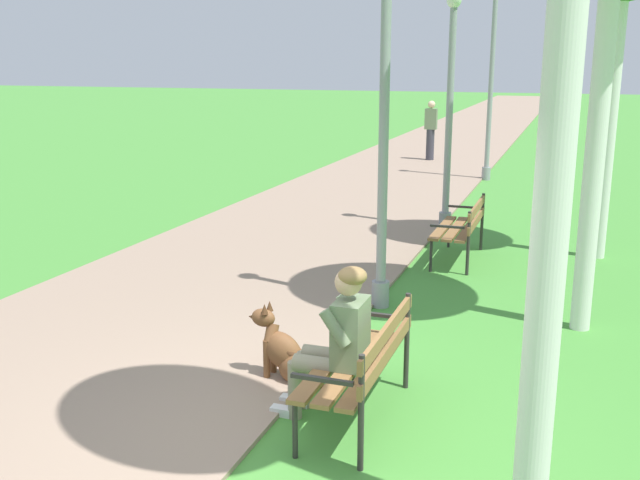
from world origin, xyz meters
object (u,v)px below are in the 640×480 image
object	(u,v)px
lamp_post_mid	(450,109)
person_seated_on_near_bench	(337,337)
park_bench_near	(364,359)
pedestrian_distant	(431,131)
lamp_post_far	(491,80)
park_bench_mid	(463,225)
lamp_post_near	(384,124)
dog_brown	(288,354)

from	to	relation	value
lamp_post_mid	person_seated_on_near_bench	bearing A→B (deg)	-87.04
park_bench_near	pedestrian_distant	xyz separation A→B (m)	(-2.44, 15.00, 0.33)
lamp_post_mid	pedestrian_distant	xyz separation A→B (m)	(-1.88, 8.24, -1.14)
lamp_post_far	pedestrian_distant	world-z (taller)	lamp_post_far
park_bench_near	park_bench_mid	bearing A→B (deg)	90.07
lamp_post_near	lamp_post_mid	distance (m)	4.08
person_seated_on_near_bench	pedestrian_distant	size ratio (longest dim) A/B	0.76
dog_brown	lamp_post_mid	xyz separation A→B (m)	(0.26, 6.30, 1.72)
park_bench_near	dog_brown	world-z (taller)	park_bench_near
lamp_post_near	lamp_post_far	size ratio (longest dim) A/B	0.91
lamp_post_far	lamp_post_near	bearing A→B (deg)	-90.06
park_bench_mid	person_seated_on_near_bench	distance (m)	4.99
park_bench_mid	dog_brown	xyz separation A→B (m)	(-0.81, -4.50, -0.25)
park_bench_near	pedestrian_distant	distance (m)	15.20
lamp_post_mid	dog_brown	bearing A→B (deg)	-92.34
park_bench_near	lamp_post_near	world-z (taller)	lamp_post_near
park_bench_mid	person_seated_on_near_bench	bearing A→B (deg)	-92.31
person_seated_on_near_bench	dog_brown	bearing A→B (deg)	141.36
park_bench_near	lamp_post_far	xyz separation A→B (m)	(-0.56, 12.24, 1.77)
person_seated_on_near_bench	pedestrian_distant	world-z (taller)	pedestrian_distant
park_bench_mid	dog_brown	bearing A→B (deg)	-100.19
park_bench_near	dog_brown	size ratio (longest dim) A/B	1.80
park_bench_near	dog_brown	bearing A→B (deg)	150.99
dog_brown	lamp_post_near	bearing A→B (deg)	83.82
park_bench_mid	pedestrian_distant	size ratio (longest dim) A/B	0.91
dog_brown	lamp_post_far	world-z (taller)	lamp_post_far
park_bench_mid	lamp_post_mid	distance (m)	2.39
park_bench_near	person_seated_on_near_bench	size ratio (longest dim) A/B	1.20
park_bench_mid	person_seated_on_near_bench	size ratio (longest dim) A/B	1.20
dog_brown	lamp_post_mid	size ratio (longest dim) A/B	0.22
park_bench_near	pedestrian_distant	world-z (taller)	pedestrian_distant
park_bench_mid	lamp_post_near	xyz separation A→B (m)	(-0.57, -2.27, 1.56)
park_bench_near	lamp_post_mid	size ratio (longest dim) A/B	0.39
lamp_post_near	lamp_post_far	world-z (taller)	lamp_post_far
park_bench_near	lamp_post_near	bearing A→B (deg)	102.08
dog_brown	lamp_post_near	world-z (taller)	lamp_post_near
person_seated_on_near_bench	pedestrian_distant	bearing A→B (deg)	98.44
park_bench_near	lamp_post_mid	bearing A→B (deg)	94.72
lamp_post_near	lamp_post_far	xyz separation A→B (m)	(0.01, 9.56, 0.21)
lamp_post_mid	pedestrian_distant	bearing A→B (deg)	102.84
pedestrian_distant	lamp_post_near	bearing A→B (deg)	-81.40
pedestrian_distant	park_bench_mid	bearing A→B (deg)	-76.39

